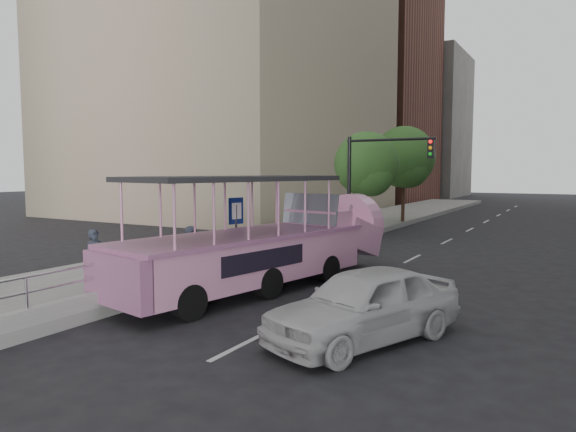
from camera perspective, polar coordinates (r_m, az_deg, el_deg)
name	(u,v)px	position (r m, az deg, el deg)	size (l,w,h in m)	color
ground	(256,314)	(13.02, -3.60, -10.87)	(160.00, 160.00, 0.00)	black
sidewalk	(272,243)	(24.28, -1.82, -3.07)	(5.50, 80.00, 0.30)	#999994
kerb_wall	(208,270)	(16.28, -8.88, -5.95)	(0.24, 30.00, 0.36)	#AEAFA9
guardrail	(208,249)	(16.17, -8.91, -3.64)	(0.07, 22.00, 0.71)	silver
duck_boat	(269,246)	(15.85, -2.16, -3.31)	(4.35, 10.56, 3.42)	black
car	(364,304)	(10.97, 8.49, -9.68)	(1.86, 4.62, 1.58)	silver
pedestrian_near	(95,258)	(15.46, -20.63, -4.41)	(0.60, 0.39, 1.63)	#282F3B
pedestrian_far	(191,250)	(16.48, -10.74, -3.75)	(0.76, 0.49, 1.55)	#282F3B
parking_sign	(236,228)	(17.08, -5.78, -1.28)	(0.18, 0.59, 2.69)	black
traffic_signal	(373,172)	(24.49, 9.40, 4.80)	(4.20, 0.32, 5.20)	black
street_tree_near	(368,166)	(28.27, 8.83, 5.47)	(3.52, 3.52, 5.72)	#362218
street_tree_far	(405,159)	(33.87, 12.86, 6.14)	(3.97, 3.97, 6.45)	#362218
midrise_brick	(351,93)	(64.22, 7.05, 13.42)	(18.00, 16.00, 26.00)	brown
midrise_stone_b	(407,127)	(78.14, 13.06, 9.60)	(16.00, 14.00, 20.00)	gray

